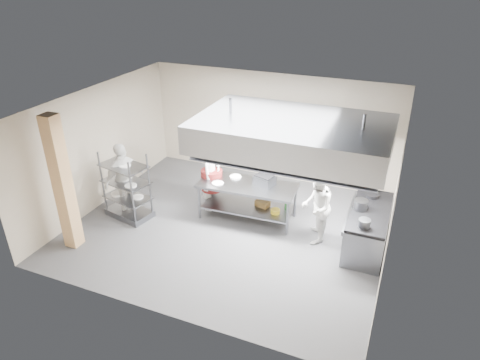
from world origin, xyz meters
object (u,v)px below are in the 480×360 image
at_px(chef_head, 211,173).
at_px(chef_line, 316,207).
at_px(pass_rack, 126,185).
at_px(island, 247,201).
at_px(cooking_range, 368,229).
at_px(stockpot, 361,204).
at_px(griddle, 264,180).
at_px(chef_plating, 124,179).

distance_m(chef_head, chef_line, 2.80).
distance_m(pass_rack, chef_head, 2.05).
relative_size(island, chef_head, 1.23).
height_order(island, pass_rack, pass_rack).
bearing_deg(cooking_range, pass_rack, -170.54).
bearing_deg(chef_line, stockpot, 92.52).
bearing_deg(griddle, chef_plating, -146.22).
relative_size(island, pass_rack, 1.39).
height_order(pass_rack, chef_line, chef_line).
bearing_deg(chef_head, griddle, -92.71).
relative_size(island, griddle, 5.20).
relative_size(cooking_range, griddle, 4.46).
distance_m(cooking_range, chef_head, 3.92).
relative_size(pass_rack, chef_head, 0.89).
bearing_deg(stockpot, griddle, 173.75).
relative_size(cooking_range, chef_plating, 1.09).
height_order(island, cooking_range, island).
xyz_separation_m(island, chef_head, (-1.03, 0.14, 0.49)).
distance_m(island, pass_rack, 2.92).
bearing_deg(stockpot, chef_line, -167.42).
relative_size(chef_head, chef_line, 1.10).
bearing_deg(stockpot, chef_plating, -171.78).
bearing_deg(cooking_range, chef_line, -168.61).
relative_size(pass_rack, griddle, 3.73).
relative_size(pass_rack, chef_line, 0.97).
bearing_deg(chef_head, chef_line, -101.81).
distance_m(island, stockpot, 2.69).
xyz_separation_m(chef_line, stockpot, (0.90, 0.20, 0.14)).
xyz_separation_m(island, chef_plating, (-2.83, -0.90, 0.47)).
bearing_deg(cooking_range, stockpot, -173.62).
bearing_deg(island, pass_rack, -162.45).
bearing_deg(cooking_range, island, 178.28).
distance_m(cooking_range, griddle, 2.55).
xyz_separation_m(pass_rack, stockpot, (5.35, 0.90, 0.17)).
distance_m(cooking_range, chef_line, 1.22).
bearing_deg(chef_head, cooking_range, -95.86).
bearing_deg(chef_plating, cooking_range, 116.84).
xyz_separation_m(island, pass_rack, (-2.72, -1.01, 0.38)).
xyz_separation_m(cooking_range, chef_head, (-3.87, 0.23, 0.52)).
distance_m(chef_line, chef_plating, 4.60).
xyz_separation_m(island, chef_line, (1.73, -0.31, 0.40)).
distance_m(pass_rack, stockpot, 5.42).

